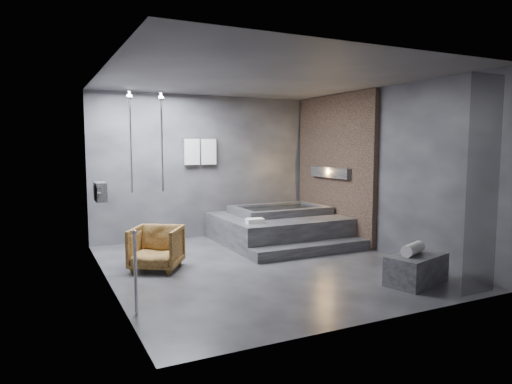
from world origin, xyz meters
TOP-DOWN VIEW (x-y plane):
  - room at (0.40, 0.24)m, footprint 5.00×5.04m
  - tub_deck at (1.05, 1.45)m, footprint 2.20×2.00m
  - tub_step at (1.05, 0.27)m, footprint 2.20×0.36m
  - concrete_bench at (1.41, -1.70)m, footprint 0.96×0.69m
  - driftwood_chair at (-1.51, 0.51)m, footprint 0.96×0.96m
  - rolled_towel at (1.36, -1.68)m, footprint 0.46×0.31m
  - deck_towel at (0.29, 0.88)m, footprint 0.32×0.25m

SIDE VIEW (x-z plane):
  - tub_step at x=1.05m, z-range 0.00..0.18m
  - concrete_bench at x=1.41m, z-range 0.00..0.39m
  - tub_deck at x=1.05m, z-range 0.00..0.50m
  - driftwood_chair at x=-1.51m, z-range 0.00..0.64m
  - rolled_towel at x=1.36m, z-range 0.39..0.54m
  - deck_towel at x=0.29m, z-range 0.50..0.58m
  - room at x=0.40m, z-range 0.32..3.14m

